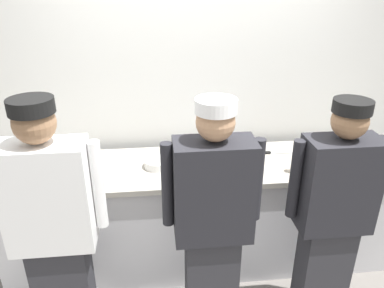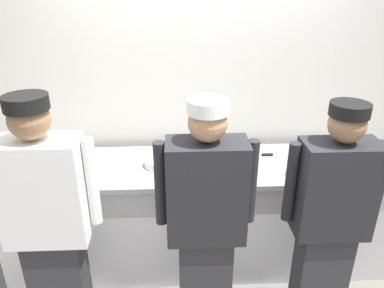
{
  "view_description": "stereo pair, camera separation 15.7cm",
  "coord_description": "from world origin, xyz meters",
  "px_view_note": "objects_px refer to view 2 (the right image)",
  "views": [
    {
      "loc": [
        -0.35,
        -2.15,
        2.24
      ],
      "look_at": [
        -0.08,
        0.36,
        1.1
      ],
      "focal_mm": 34.71,
      "sensor_mm": 36.0,
      "label": 1
    },
    {
      "loc": [
        -0.19,
        -2.16,
        2.24
      ],
      "look_at": [
        -0.08,
        0.36,
        1.1
      ],
      "focal_mm": 34.71,
      "sensor_mm": 36.0,
      "label": 2
    }
  ],
  "objects_px": {
    "squeeze_bottle_primary": "(299,163)",
    "ramekin_green_sauce": "(326,151)",
    "sheet_tray": "(216,162)",
    "plate_stack_front": "(158,162)",
    "mixing_bowl_steel": "(344,159)",
    "chefs_knife": "(276,155)",
    "ramekin_red_sauce": "(44,175)",
    "plate_stack_rear": "(103,160)",
    "chef_center": "(206,222)",
    "chef_near_left": "(49,224)",
    "ramekin_yellow_sauce": "(58,156)",
    "ramekin_orange_sauce": "(28,171)",
    "chef_far_right": "(329,219)"
  },
  "relations": [
    {
      "from": "chefs_knife",
      "to": "chef_center",
      "type": "bearing_deg",
      "value": -127.6
    },
    {
      "from": "squeeze_bottle_primary",
      "to": "ramekin_orange_sauce",
      "type": "xyz_separation_m",
      "value": [
        -1.96,
        0.11,
        -0.08
      ]
    },
    {
      "from": "mixing_bowl_steel",
      "to": "chefs_knife",
      "type": "distance_m",
      "value": 0.51
    },
    {
      "from": "mixing_bowl_steel",
      "to": "ramekin_green_sauce",
      "type": "distance_m",
      "value": 0.24
    },
    {
      "from": "ramekin_green_sauce",
      "to": "plate_stack_rear",
      "type": "bearing_deg",
      "value": -176.7
    },
    {
      "from": "sheet_tray",
      "to": "chefs_knife",
      "type": "relative_size",
      "value": 1.88
    },
    {
      "from": "chef_far_right",
      "to": "ramekin_orange_sauce",
      "type": "distance_m",
      "value": 2.11
    },
    {
      "from": "plate_stack_rear",
      "to": "ramekin_red_sauce",
      "type": "relative_size",
      "value": 2.72
    },
    {
      "from": "mixing_bowl_steel",
      "to": "squeeze_bottle_primary",
      "type": "distance_m",
      "value": 0.41
    },
    {
      "from": "chef_center",
      "to": "squeeze_bottle_primary",
      "type": "relative_size",
      "value": 8.08
    },
    {
      "from": "chef_near_left",
      "to": "sheet_tray",
      "type": "bearing_deg",
      "value": 33.14
    },
    {
      "from": "chef_near_left",
      "to": "chefs_knife",
      "type": "relative_size",
      "value": 6.18
    },
    {
      "from": "chef_near_left",
      "to": "plate_stack_front",
      "type": "height_order",
      "value": "chef_near_left"
    },
    {
      "from": "chef_far_right",
      "to": "ramekin_yellow_sauce",
      "type": "xyz_separation_m",
      "value": [
        -1.88,
        0.81,
        0.08
      ]
    },
    {
      "from": "plate_stack_front",
      "to": "mixing_bowl_steel",
      "type": "height_order",
      "value": "mixing_bowl_steel"
    },
    {
      "from": "chef_far_right",
      "to": "squeeze_bottle_primary",
      "type": "distance_m",
      "value": 0.49
    },
    {
      "from": "chef_far_right",
      "to": "plate_stack_rear",
      "type": "distance_m",
      "value": 1.67
    },
    {
      "from": "mixing_bowl_steel",
      "to": "ramekin_green_sauce",
      "type": "relative_size",
      "value": 3.26
    },
    {
      "from": "plate_stack_rear",
      "to": "sheet_tray",
      "type": "height_order",
      "value": "plate_stack_rear"
    },
    {
      "from": "ramekin_yellow_sauce",
      "to": "ramekin_orange_sauce",
      "type": "bearing_deg",
      "value": -121.85
    },
    {
      "from": "squeeze_bottle_primary",
      "to": "ramekin_green_sauce",
      "type": "xyz_separation_m",
      "value": [
        0.34,
        0.35,
        -0.07
      ]
    },
    {
      "from": "chef_near_left",
      "to": "ramekin_yellow_sauce",
      "type": "height_order",
      "value": "chef_near_left"
    },
    {
      "from": "plate_stack_front",
      "to": "sheet_tray",
      "type": "distance_m",
      "value": 0.45
    },
    {
      "from": "squeeze_bottle_primary",
      "to": "chef_center",
      "type": "bearing_deg",
      "value": -145.3
    },
    {
      "from": "ramekin_green_sauce",
      "to": "plate_stack_front",
      "type": "bearing_deg",
      "value": -173.7
    },
    {
      "from": "sheet_tray",
      "to": "squeeze_bottle_primary",
      "type": "relative_size",
      "value": 2.52
    },
    {
      "from": "chef_center",
      "to": "ramekin_green_sauce",
      "type": "xyz_separation_m",
      "value": [
        1.04,
        0.83,
        0.06
      ]
    },
    {
      "from": "chef_center",
      "to": "chefs_knife",
      "type": "bearing_deg",
      "value": 52.4
    },
    {
      "from": "mixing_bowl_steel",
      "to": "squeeze_bottle_primary",
      "type": "height_order",
      "value": "squeeze_bottle_primary"
    },
    {
      "from": "ramekin_green_sauce",
      "to": "ramekin_orange_sauce",
      "type": "relative_size",
      "value": 1.09
    },
    {
      "from": "plate_stack_rear",
      "to": "chef_center",
      "type": "bearing_deg",
      "value": -44.78
    },
    {
      "from": "chef_center",
      "to": "ramekin_red_sauce",
      "type": "height_order",
      "value": "chef_center"
    },
    {
      "from": "squeeze_bottle_primary",
      "to": "ramekin_orange_sauce",
      "type": "distance_m",
      "value": 1.97
    },
    {
      "from": "ramekin_orange_sauce",
      "to": "mixing_bowl_steel",
      "type": "bearing_deg",
      "value": 0.07
    },
    {
      "from": "ramekin_green_sauce",
      "to": "chefs_knife",
      "type": "relative_size",
      "value": 0.37
    },
    {
      "from": "squeeze_bottle_primary",
      "to": "ramekin_yellow_sauce",
      "type": "bearing_deg",
      "value": 168.93
    },
    {
      "from": "plate_stack_rear",
      "to": "squeeze_bottle_primary",
      "type": "xyz_separation_m",
      "value": [
        1.44,
        -0.24,
        0.06
      ]
    },
    {
      "from": "ramekin_yellow_sauce",
      "to": "chefs_knife",
      "type": "bearing_deg",
      "value": -0.69
    },
    {
      "from": "plate_stack_rear",
      "to": "squeeze_bottle_primary",
      "type": "height_order",
      "value": "squeeze_bottle_primary"
    },
    {
      "from": "sheet_tray",
      "to": "squeeze_bottle_primary",
      "type": "height_order",
      "value": "squeeze_bottle_primary"
    },
    {
      "from": "sheet_tray",
      "to": "squeeze_bottle_primary",
      "type": "distance_m",
      "value": 0.61
    },
    {
      "from": "ramekin_red_sauce",
      "to": "ramekin_orange_sauce",
      "type": "bearing_deg",
      "value": 153.34
    },
    {
      "from": "chefs_knife",
      "to": "ramekin_red_sauce",
      "type": "bearing_deg",
      "value": -170.38
    },
    {
      "from": "chef_near_left",
      "to": "mixing_bowl_steel",
      "type": "relative_size",
      "value": 5.15
    },
    {
      "from": "mixing_bowl_steel",
      "to": "sheet_tray",
      "type": "xyz_separation_m",
      "value": [
        -0.95,
        0.1,
        -0.06
      ]
    },
    {
      "from": "chef_far_right",
      "to": "squeeze_bottle_primary",
      "type": "height_order",
      "value": "chef_far_right"
    },
    {
      "from": "chef_center",
      "to": "plate_stack_rear",
      "type": "xyz_separation_m",
      "value": [
        -0.74,
        0.73,
        0.07
      ]
    },
    {
      "from": "chef_far_right",
      "to": "chefs_knife",
      "type": "height_order",
      "value": "chef_far_right"
    },
    {
      "from": "chef_center",
      "to": "ramekin_red_sauce",
      "type": "bearing_deg",
      "value": 154.79
    },
    {
      "from": "chef_center",
      "to": "plate_stack_rear",
      "type": "height_order",
      "value": "chef_center"
    }
  ]
}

